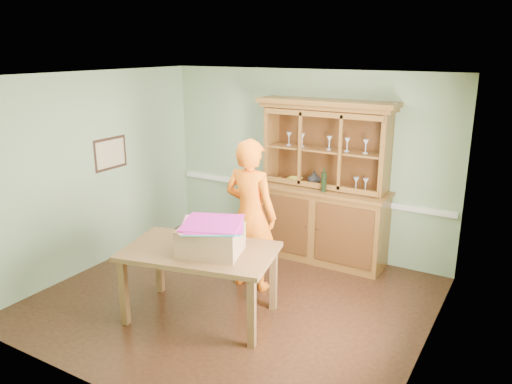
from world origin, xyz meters
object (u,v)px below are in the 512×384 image
Objects in this scene: china_hutch at (322,205)px; dining_table at (200,257)px; cardboard_box at (211,240)px; person at (251,215)px.

china_hutch reaches higher than dining_table.
cardboard_box is (-0.34, -2.25, 0.18)m from china_hutch.
cardboard_box is 0.98m from person.
person reaches higher than dining_table.
cardboard_box is at bearing 94.76° from person.
china_hutch is at bearing 81.39° from cardboard_box.
cardboard_box reaches higher than dining_table.
china_hutch is 3.55× the size of cardboard_box.
dining_table is at bearing 174.19° from cardboard_box.
person is at bearing 94.77° from cardboard_box.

